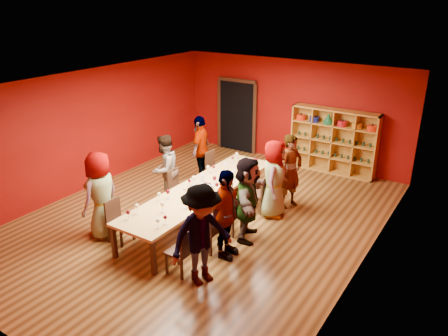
{
  "coord_description": "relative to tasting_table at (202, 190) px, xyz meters",
  "views": [
    {
      "loc": [
        5.12,
        -7.0,
        4.68
      ],
      "look_at": [
        0.3,
        0.42,
        1.15
      ],
      "focal_mm": 35.0,
      "sensor_mm": 36.0,
      "label": 1
    }
  ],
  "objects": [
    {
      "name": "room_shell",
      "position": [
        0.0,
        0.0,
        0.8
      ],
      "size": [
        7.1,
        9.1,
        3.04
      ],
      "color": "#533416",
      "rests_on": "ground"
    },
    {
      "name": "tasting_table",
      "position": [
        0.0,
        0.0,
        0.0
      ],
      "size": [
        1.1,
        4.5,
        0.75
      ],
      "color": "tan",
      "rests_on": "ground"
    },
    {
      "name": "doorway",
      "position": [
        -1.8,
        4.43,
        0.42
      ],
      "size": [
        1.4,
        0.17,
        2.3
      ],
      "color": "black",
      "rests_on": "ground"
    },
    {
      "name": "shelving_unit",
      "position": [
        1.4,
        4.32,
        0.28
      ],
      "size": [
        2.4,
        0.4,
        1.8
      ],
      "color": "#B88029",
      "rests_on": "ground"
    },
    {
      "name": "chair_person_left_0",
      "position": [
        -0.91,
        -1.66,
        -0.2
      ],
      "size": [
        0.42,
        0.42,
        0.89
      ],
      "color": "black",
      "rests_on": "ground"
    },
    {
      "name": "person_left_0",
      "position": [
        -1.32,
        -1.66,
        0.21
      ],
      "size": [
        0.55,
        0.92,
        1.82
      ],
      "primitive_type": "imported",
      "rotation": [
        0.0,
        0.0,
        -1.5
      ],
      "color": "#5F93C4",
      "rests_on": "ground"
    },
    {
      "name": "chair_person_left_2",
      "position": [
        -0.91,
        0.25,
        -0.2
      ],
      "size": [
        0.42,
        0.42,
        0.89
      ],
      "color": "black",
      "rests_on": "ground"
    },
    {
      "name": "person_left_2",
      "position": [
        -1.26,
        0.25,
        0.14
      ],
      "size": [
        0.5,
        0.84,
        1.68
      ],
      "primitive_type": "imported",
      "rotation": [
        0.0,
        0.0,
        -1.51
      ],
      "color": "#121A32",
      "rests_on": "ground"
    },
    {
      "name": "chair_person_left_4",
      "position": [
        -0.91,
        1.78,
        -0.2
      ],
      "size": [
        0.42,
        0.42,
        0.89
      ],
      "color": "black",
      "rests_on": "ground"
    },
    {
      "name": "person_left_4",
      "position": [
        -1.32,
        1.78,
        0.19
      ],
      "size": [
        0.76,
        1.14,
        1.79
      ],
      "primitive_type": "imported",
      "rotation": [
        0.0,
        0.0,
        -1.28
      ],
      "color": "silver",
      "rests_on": "ground"
    },
    {
      "name": "chair_person_right_0",
      "position": [
        0.91,
        -1.85,
        -0.2
      ],
      "size": [
        0.42,
        0.42,
        0.89
      ],
      "color": "black",
      "rests_on": "ground"
    },
    {
      "name": "person_right_0",
      "position": [
        1.32,
        -1.85,
        0.22
      ],
      "size": [
        0.87,
        1.28,
        1.83
      ],
      "primitive_type": "imported",
      "rotation": [
        0.0,
        0.0,
        1.21
      ],
      "color": "white",
      "rests_on": "ground"
    },
    {
      "name": "chair_person_right_1",
      "position": [
        0.91,
        -0.96,
        -0.2
      ],
      "size": [
        0.42,
        0.42,
        0.89
      ],
      "color": "black",
      "rests_on": "ground"
    },
    {
      "name": "person_right_1",
      "position": [
        1.23,
        -0.96,
        0.19
      ],
      "size": [
        0.58,
        1.08,
        1.77
      ],
      "primitive_type": "imported",
      "rotation": [
        0.0,
        0.0,
        1.67
      ],
      "color": "#4C4C51",
      "rests_on": "ground"
    },
    {
      "name": "chair_person_right_2",
      "position": [
        0.91,
        -0.16,
        -0.2
      ],
      "size": [
        0.42,
        0.42,
        0.89
      ],
      "color": "black",
      "rests_on": "ground"
    },
    {
      "name": "person_right_2",
      "position": [
        1.23,
        -0.16,
        0.18
      ],
      "size": [
        1.02,
        1.7,
        1.76
      ],
      "primitive_type": "imported",
      "rotation": [
        0.0,
        0.0,
        1.93
      ],
      "color": "#5F92C4",
      "rests_on": "ground"
    },
    {
      "name": "chair_person_right_3",
      "position": [
        0.91,
        1.03,
        -0.2
      ],
      "size": [
        0.42,
        0.42,
        0.89
      ],
      "color": "black",
      "rests_on": "ground"
    },
    {
      "name": "person_right_3",
      "position": [
        1.22,
        1.03,
        0.19
      ],
      "size": [
        0.69,
        0.96,
        1.78
      ],
      "primitive_type": "imported",
      "rotation": [
        0.0,
        0.0,
        1.85
      ],
      "color": "#141637",
      "rests_on": "ground"
    },
    {
      "name": "chair_person_right_4",
      "position": [
        0.91,
        1.65,
        -0.2
      ],
      "size": [
        0.42,
        0.42,
        0.89
      ],
      "color": "black",
      "rests_on": "ground"
    },
    {
      "name": "person_right_4",
      "position": [
        1.34,
        1.65,
        0.18
      ],
      "size": [
        0.64,
        0.75,
        1.76
      ],
      "primitive_type": "imported",
      "rotation": [
        0.0,
        0.0,
        1.27
      ],
      "color": "#535359",
      "rests_on": "ground"
    },
    {
      "name": "wine_glass_0",
      "position": [
        0.28,
        -0.95,
        0.19
      ],
      "size": [
        0.08,
        0.08,
        0.19
      ],
      "color": "white",
      "rests_on": "tasting_table"
    },
    {
      "name": "wine_glass_1",
      "position": [
        0.35,
        0.05,
        0.2
      ],
      "size": [
        0.08,
        0.08,
        0.2
      ],
      "color": "white",
      "rests_on": "tasting_table"
    },
    {
      "name": "wine_glass_2",
      "position": [
        -0.31,
        0.9,
        0.18
      ],
      "size": [
        0.07,
        0.07,
        0.18
      ],
      "color": "white",
      "rests_on": "tasting_table"
    },
    {
      "name": "wine_glass_3",
      "position": [
        -0.33,
        -1.9,
        0.19
      ],
      "size": [
        0.08,
        0.08,
        0.19
      ],
      "color": "white",
      "rests_on": "tasting_table"
    },
    {
      "name": "wine_glass_4",
      "position": [
        0.31,
        1.8,
        0.2
      ],
      "size": [
        0.08,
        0.08,
        0.21
      ],
      "color": "white",
      "rests_on": "tasting_table"
    },
    {
      "name": "wine_glass_5",
      "position": [
        0.32,
        -0.06,
        0.19
      ],
      "size": [
        0.08,
        0.08,
        0.19
      ],
      "color": "white",
      "rests_on": "tasting_table"
    },
    {
      "name": "wine_glass_6",
      "position": [
        -0.27,
        -0.82,
        0.21
      ],
      "size": [
        0.09,
        0.09,
        0.22
      ],
      "color": "white",
      "rests_on": "tasting_table"
    },
    {
      "name": "wine_glass_7",
      "position": [
        -0.36,
        0.75,
        0.21
      ],
      "size": [
        0.09,
        0.09,
        0.22
      ],
      "color": "white",
      "rests_on": "tasting_table"
    },
    {
      "name": "wine_glass_8",
      "position": [
        -0.37,
        -0.98,
        0.19
      ],
      "size": [
        0.08,
        0.08,
        0.2
      ],
      "color": "white",
      "rests_on": "tasting_table"
    },
    {
      "name": "wine_glass_9",
      "position": [
        -0.1,
        -0.48,
        0.19
      ],
      "size": [
        0.08,
        0.08,
        0.19
      ],
      "color": "white",
      "rests_on": "tasting_table"
    },
    {
      "name": "wine_glass_10",
      "position": [
        -0.29,
        -0.07,
        0.18
      ],
      "size": [
        0.07,
        0.07,
        0.18
      ],
      "color": "white",
      "rests_on": "tasting_table"
    },
    {
      "name": "wine_glass_11",
      "position": [
        -0.35,
        -1.65,
        0.21
      ],
      "size": [
        0.09,
        0.09,
        0.22
      ],
      "color": "white",
      "rests_on": "tasting_table"
    },
    {
      "name": "wine_glass_12",
      "position": [
        0.29,
        1.07,
        0.2
      ],
      "size": [
        0.08,
        0.08,
        0.2
      ],
      "color": "white",
      "rests_on": "tasting_table"
    },
    {
      "name": "wine_glass_13",
      "position": [
        0.36,
        -1.66,
        0.18
      ],
      "size": [
        0.07,
        0.07,
        0.18
      ],
      "color": "white",
      "rests_on": "tasting_table"
    },
    {
      "name": "wine_glass_14",
      "position": [
        0.34,
        1.79,
        0.2
      ],
      "size": [
        0.08,
        0.08,
        0.2
      ],
      "color": "white",
      "rests_on": "tasting_table"
    },
    {
      "name": "wine_glass_15",
      "position": [
        0.33,
        -0.86,
        0.19
      ],
      "size": [
        0.08,
        0.08,
        0.2
      ],
      "color": "white",
      "rests_on": "tasting_table"
    },
    {
      "name": "wine_glass_16",
      "position": [
        -0.27,
        0.06,
        0.21
      ],
      "size": [
        0.09,
        0.09,
        0.21
      ],
      "color": "white",
      "rests_on": "tasting_table"
    },
    {
      "name": "wine_glass_17",
      "position": [
        0.27,
        0.85,
        0.19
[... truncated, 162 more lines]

